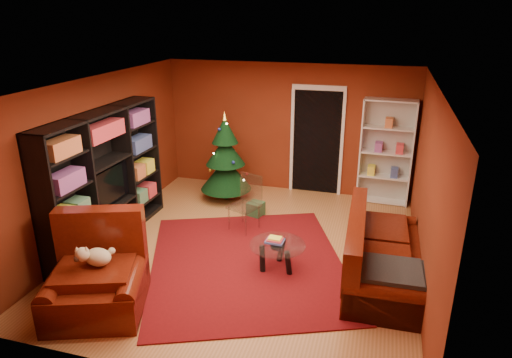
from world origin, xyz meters
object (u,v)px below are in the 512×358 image
(gift_box_green, at_px, (256,209))
(armchair, at_px, (95,276))
(christmas_tree, at_px, (225,158))
(white_bookshelf, at_px, (386,153))
(acrylic_chair, at_px, (244,207))
(media_unit, at_px, (105,179))
(gift_box_red, at_px, (230,191))
(sofa, at_px, (384,249))
(coffee_table, at_px, (277,256))
(rug, at_px, (247,263))
(dog, at_px, (98,257))

(gift_box_green, distance_m, armchair, 3.43)
(christmas_tree, distance_m, gift_box_green, 1.24)
(white_bookshelf, height_order, acrylic_chair, white_bookshelf)
(media_unit, xyz_separation_m, armchair, (0.89, -1.70, -0.58))
(gift_box_green, bearing_deg, white_bookshelf, 30.81)
(gift_box_green, height_order, gift_box_red, gift_box_green)
(armchair, bearing_deg, sofa, 6.57)
(armchair, distance_m, coffee_table, 2.49)
(white_bookshelf, xyz_separation_m, acrylic_chair, (-2.23, -1.92, -0.57))
(coffee_table, bearing_deg, acrylic_chair, 127.71)
(rug, xyz_separation_m, dog, (-1.44, -1.49, 0.71))
(gift_box_red, xyz_separation_m, acrylic_chair, (0.72, -1.34, 0.32))
(gift_box_red, distance_m, sofa, 3.79)
(dog, bearing_deg, christmas_tree, 65.26)
(christmas_tree, relative_size, dog, 4.45)
(rug, bearing_deg, coffee_table, -2.92)
(sofa, relative_size, acrylic_chair, 2.53)
(rug, height_order, gift_box_red, gift_box_red)
(gift_box_red, relative_size, acrylic_chair, 0.27)
(media_unit, xyz_separation_m, gift_box_red, (1.27, 2.25, -0.94))
(gift_box_red, relative_size, armchair, 0.19)
(rug, distance_m, gift_box_red, 2.64)
(white_bookshelf, bearing_deg, gift_box_red, -166.17)
(coffee_table, bearing_deg, media_unit, 176.54)
(armchair, relative_size, coffee_table, 1.53)
(media_unit, distance_m, christmas_tree, 2.48)
(christmas_tree, distance_m, gift_box_red, 0.76)
(rug, distance_m, coffee_table, 0.51)
(gift_box_green, bearing_deg, coffee_table, -64.53)
(armchair, bearing_deg, gift_box_green, 50.71)
(media_unit, relative_size, gift_box_red, 11.83)
(gift_box_green, relative_size, white_bookshelf, 0.13)
(rug, relative_size, gift_box_red, 13.94)
(rug, relative_size, christmas_tree, 1.83)
(sofa, bearing_deg, media_unit, 88.46)
(christmas_tree, height_order, white_bookshelf, white_bookshelf)
(gift_box_green, bearing_deg, gift_box_red, 135.74)
(gift_box_green, height_order, dog, dog)
(rug, distance_m, christmas_tree, 2.68)
(sofa, xyz_separation_m, coffee_table, (-1.46, -0.16, -0.26))
(sofa, relative_size, coffee_table, 2.72)
(armchair, bearing_deg, media_unit, 97.73)
(armchair, height_order, sofa, armchair)
(christmas_tree, distance_m, armchair, 3.87)
(christmas_tree, relative_size, white_bookshelf, 0.86)
(christmas_tree, relative_size, armchair, 1.44)
(gift_box_green, xyz_separation_m, gift_box_red, (-0.75, 0.74, -0.01))
(gift_box_red, distance_m, white_bookshelf, 3.14)
(gift_box_red, bearing_deg, white_bookshelf, 11.04)
(dog, distance_m, acrylic_chair, 2.78)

